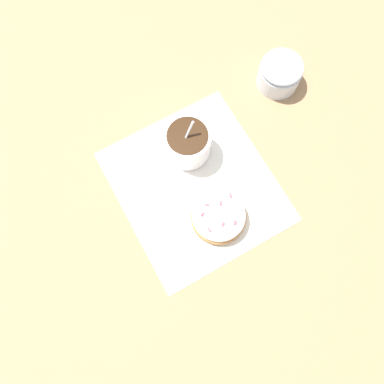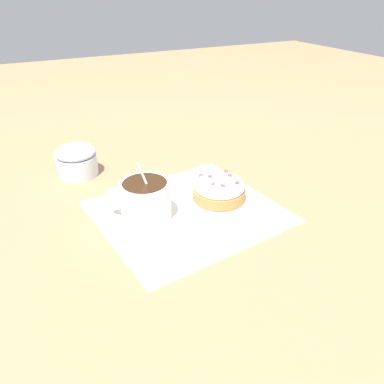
# 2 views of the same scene
# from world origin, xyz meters

# --- Properties ---
(ground_plane) EXTENTS (3.00, 3.00, 0.00)m
(ground_plane) POSITION_xyz_m (0.00, 0.00, 0.00)
(ground_plane) COLOR #93704C
(paper_napkin) EXTENTS (0.31, 0.28, 0.00)m
(paper_napkin) POSITION_xyz_m (0.00, 0.00, 0.00)
(paper_napkin) COLOR white
(paper_napkin) RESTS_ON ground_plane
(coffee_cup) EXTENTS (0.10, 0.08, 0.09)m
(coffee_cup) POSITION_xyz_m (0.07, -0.01, 0.04)
(coffee_cup) COLOR white
(coffee_cup) RESTS_ON paper_napkin
(frosted_pastry) EXTENTS (0.09, 0.09, 0.04)m
(frosted_pastry) POSITION_xyz_m (-0.07, -0.01, 0.02)
(frosted_pastry) COLOR #B2753D
(frosted_pastry) RESTS_ON paper_napkin
(sugar_bowl) EXTENTS (0.08, 0.08, 0.06)m
(sugar_bowl) POSITION_xyz_m (0.13, -0.22, 0.03)
(sugar_bowl) COLOR silver
(sugar_bowl) RESTS_ON ground_plane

